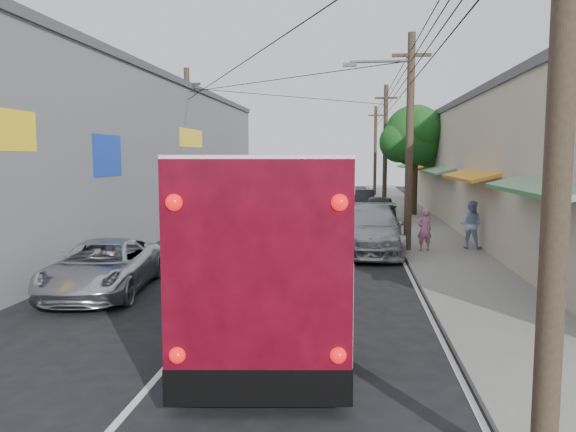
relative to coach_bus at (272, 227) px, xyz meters
name	(u,v)px	position (x,y,z in m)	size (l,w,h in m)	color
ground	(147,389)	(-1.19, -5.46, -1.86)	(120.00, 120.00, 0.00)	black
sidewalk	(420,228)	(5.31, 14.54, -1.80)	(3.00, 80.00, 0.12)	slate
building_right	(506,165)	(9.80, 16.54, 1.29)	(7.09, 40.00, 6.25)	#B5A690
building_left	(109,155)	(-9.69, 12.54, 1.79)	(7.20, 36.00, 7.25)	slate
utility_poles	(352,145)	(1.94, 14.87, 2.27)	(11.80, 45.28, 8.00)	#473828
street_tree	(416,138)	(5.68, 20.56, 2.81)	(4.40, 4.00, 6.60)	#3F2B19
coach_bus	(272,227)	(0.00, 0.00, 0.00)	(3.96, 12.69, 3.60)	white
jeepney	(103,267)	(-4.56, 0.42, -1.18)	(2.27, 4.93, 1.37)	silver
parked_suv	(371,230)	(2.67, 7.54, -1.01)	(2.39, 5.88, 1.70)	#A5A7AD
parked_car_mid	(379,210)	(3.41, 16.47, -1.11)	(1.79, 4.44, 1.51)	#242429
parked_car_far	(362,201)	(2.61, 22.68, -1.14)	(1.53, 4.38, 1.44)	black
pedestrian_near	(424,230)	(4.61, 7.39, -0.96)	(0.57, 0.37, 1.56)	#C3678E
pedestrian_far	(471,225)	(6.41, 8.10, -0.84)	(0.88, 0.68, 1.80)	#9BB1E1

